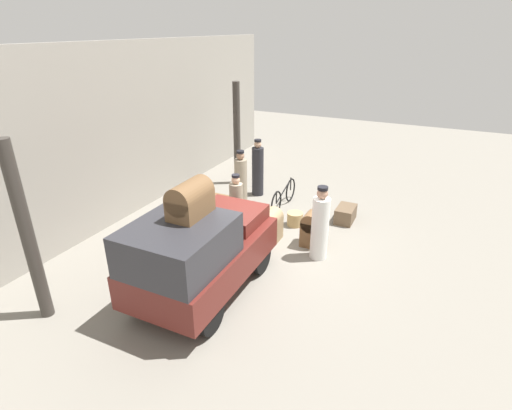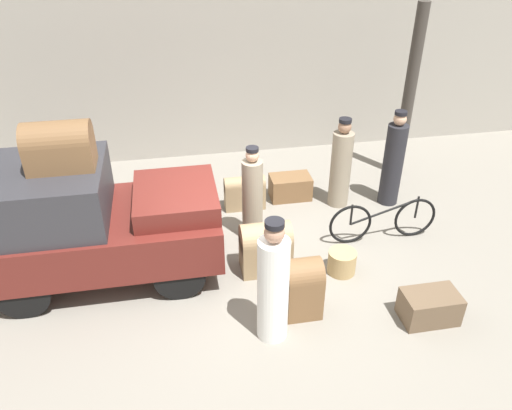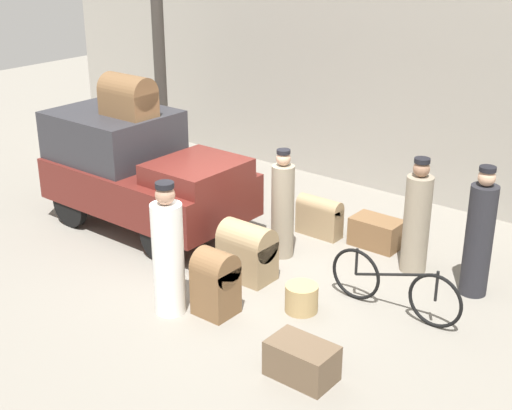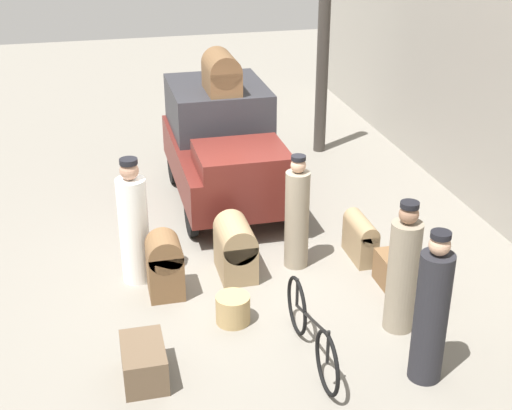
{
  "view_description": "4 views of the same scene",
  "coord_description": "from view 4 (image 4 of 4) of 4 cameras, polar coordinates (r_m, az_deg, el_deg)",
  "views": [
    {
      "loc": [
        -7.54,
        -3.48,
        4.8
      ],
      "look_at": [
        0.2,
        0.2,
        0.95
      ],
      "focal_mm": 28.0,
      "sensor_mm": 36.0,
      "label": 1
    },
    {
      "loc": [
        -0.91,
        -5.87,
        4.74
      ],
      "look_at": [
        0.2,
        0.2,
        0.95
      ],
      "focal_mm": 35.0,
      "sensor_mm": 36.0,
      "label": 2
    },
    {
      "loc": [
        5.81,
        -6.81,
        4.57
      ],
      "look_at": [
        0.2,
        0.2,
        0.95
      ],
      "focal_mm": 50.0,
      "sensor_mm": 36.0,
      "label": 3
    },
    {
      "loc": [
        8.43,
        -1.79,
        4.94
      ],
      "look_at": [
        0.2,
        0.2,
        0.95
      ],
      "focal_mm": 50.0,
      "sensor_mm": 36.0,
      "label": 4
    }
  ],
  "objects": [
    {
      "name": "ground_plane",
      "position": [
        9.93,
        -1.4,
        -4.6
      ],
      "size": [
        30.0,
        30.0,
        0.0
      ],
      "primitive_type": "plane",
      "color": "gray"
    },
    {
      "name": "canopy_pillar_left",
      "position": [
        13.46,
        5.33,
        10.93
      ],
      "size": [
        0.22,
        0.22,
        3.28
      ],
      "color": "#38332D",
      "rests_on": "ground"
    },
    {
      "name": "truck",
      "position": [
        11.51,
        -2.51,
        4.92
      ],
      "size": [
        3.27,
        1.67,
        1.77
      ],
      "color": "black",
      "rests_on": "ground"
    },
    {
      "name": "bicycle",
      "position": [
        7.95,
        4.43,
        -10.07
      ],
      "size": [
        1.79,
        0.04,
        0.74
      ],
      "color": "black",
      "rests_on": "ground"
    },
    {
      "name": "wicker_basket",
      "position": [
        8.62,
        -1.86,
        -8.32
      ],
      "size": [
        0.41,
        0.41,
        0.35
      ],
      "color": "tan",
      "rests_on": "ground"
    },
    {
      "name": "porter_with_bicycle",
      "position": [
        8.39,
        11.68,
        -5.3
      ],
      "size": [
        0.36,
        0.36,
        1.64
      ],
      "color": "gray",
      "rests_on": "ground"
    },
    {
      "name": "porter_standing_middle",
      "position": [
        7.63,
        13.84,
        -8.41
      ],
      "size": [
        0.35,
        0.35,
        1.75
      ],
      "color": "#232328",
      "rests_on": "ground"
    },
    {
      "name": "porter_carrying_trunk",
      "position": [
        9.3,
        -9.76,
        -1.69
      ],
      "size": [
        0.39,
        0.39,
        1.72
      ],
      "color": "white",
      "rests_on": "ground"
    },
    {
      "name": "conductor_in_dark_uniform",
      "position": [
        9.54,
        3.29,
        -0.91
      ],
      "size": [
        0.33,
        0.33,
        1.61
      ],
      "color": "gray",
      "rests_on": "ground"
    },
    {
      "name": "suitcase_black_upright",
      "position": [
        7.84,
        -8.96,
        -12.31
      ],
      "size": [
        0.72,
        0.45,
        0.41
      ],
      "color": "brown",
      "rests_on": "ground"
    },
    {
      "name": "trunk_large_brown",
      "position": [
        9.47,
        -1.65,
        -3.37
      ],
      "size": [
        0.73,
        0.47,
        0.79
      ],
      "color": "#937A56",
      "rests_on": "ground"
    },
    {
      "name": "suitcase_tan_flat",
      "position": [
        9.07,
        -7.31,
        -4.71
      ],
      "size": [
        0.47,
        0.44,
        0.85
      ],
      "color": "brown",
      "rests_on": "ground"
    },
    {
      "name": "trunk_umber_medium",
      "position": [
        9.42,
        11.46,
        -5.42
      ],
      "size": [
        0.74,
        0.46,
        0.43
      ],
      "color": "brown",
      "rests_on": "ground"
    },
    {
      "name": "trunk_barrel_dark",
      "position": [
        9.99,
        8.36,
        -2.53
      ],
      "size": [
        0.71,
        0.27,
        0.62
      ],
      "color": "#937A56",
      "rests_on": "ground"
    },
    {
      "name": "trunk_on_truck_roof",
      "position": [
        11.32,
        -2.78,
        10.52
      ],
      "size": [
        0.83,
        0.5,
        0.63
      ],
      "color": "brown",
      "rests_on": "truck"
    }
  ]
}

